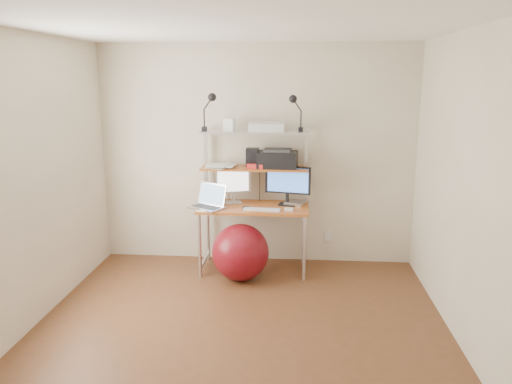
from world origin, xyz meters
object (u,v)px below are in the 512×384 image
at_px(exercise_ball, 240,252).
at_px(monitor_black, 288,182).
at_px(monitor_silver, 233,182).
at_px(laptop, 209,202).
at_px(printer, 277,159).

bearing_deg(exercise_ball, monitor_black, 38.56).
relative_size(monitor_silver, exercise_ball, 0.72).
xyz_separation_m(laptop, exercise_ball, (0.36, -0.20, -0.49)).
bearing_deg(printer, laptop, -158.64).
distance_m(printer, exercise_ball, 1.10).
distance_m(monitor_silver, monitor_black, 0.61).
bearing_deg(monitor_black, monitor_silver, -173.01).
relative_size(monitor_black, exercise_ball, 0.83).
height_order(monitor_silver, printer, printer).
distance_m(laptop, exercise_ball, 0.64).
relative_size(monitor_black, printer, 1.13).
bearing_deg(laptop, printer, 48.69).
height_order(monitor_black, printer, printer).
height_order(monitor_silver, monitor_black, monitor_black).
relative_size(printer, exercise_ball, 0.74).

